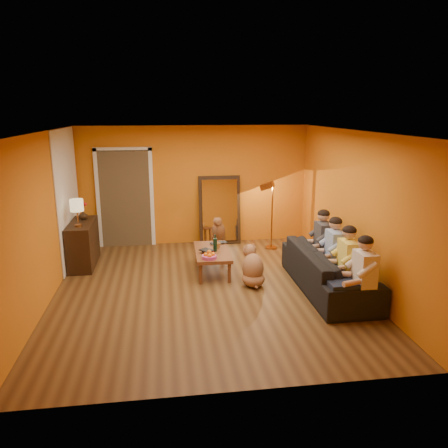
{
  "coord_description": "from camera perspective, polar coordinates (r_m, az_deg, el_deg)",
  "views": [
    {
      "loc": [
        -0.66,
        -6.76,
        2.93
      ],
      "look_at": [
        0.35,
        0.5,
        1.0
      ],
      "focal_mm": 35.0,
      "sensor_mm": 36.0,
      "label": 1
    }
  ],
  "objects": [
    {
      "name": "wine_bottle",
      "position": [
        7.94,
        -1.17,
        -2.5
      ],
      "size": [
        0.07,
        0.07,
        0.31
      ],
      "primitive_type": "cylinder",
      "color": "black",
      "rests_on": "coffee_table"
    },
    {
      "name": "sideboard",
      "position": [
        8.82,
        -17.92,
        -2.48
      ],
      "size": [
        0.44,
        1.18,
        0.85
      ],
      "primitive_type": "cube",
      "color": "black",
      "rests_on": "floor"
    },
    {
      "name": "mirror_glass",
      "position": [
        9.67,
        -0.54,
        1.79
      ],
      "size": [
        0.78,
        0.21,
        1.35
      ],
      "primitive_type": "cube",
      "rotation": [
        -0.14,
        0.0,
        0.0
      ],
      "color": "white",
      "rests_on": "mirror_frame"
    },
    {
      "name": "floor_lamp",
      "position": [
        9.36,
        6.28,
        1.01
      ],
      "size": [
        0.37,
        0.34,
        1.44
      ],
      "primitive_type": null,
      "rotation": [
        0.0,
        0.0,
        -0.39
      ],
      "color": "#B06E33",
      "rests_on": "floor"
    },
    {
      "name": "person_mid_right",
      "position": [
        7.54,
        14.26,
        -3.64
      ],
      "size": [
        0.7,
        0.44,
        1.22
      ],
      "primitive_type": null,
      "color": "#859DCE",
      "rests_on": "sofa"
    },
    {
      "name": "door_jamb_left",
      "position": [
        9.75,
        -16.11,
        3.06
      ],
      "size": [
        0.08,
        0.06,
        2.2
      ],
      "primitive_type": "cube",
      "color": "white",
      "rests_on": "wall_back"
    },
    {
      "name": "door_jamb_right",
      "position": [
        9.65,
        -9.39,
        3.33
      ],
      "size": [
        0.08,
        0.06,
        2.2
      ],
      "primitive_type": "cube",
      "color": "white",
      "rests_on": "wall_back"
    },
    {
      "name": "room_shell",
      "position": [
        7.34,
        -2.57,
        1.91
      ],
      "size": [
        5.0,
        5.5,
        2.6
      ],
      "color": "brown",
      "rests_on": "ground"
    },
    {
      "name": "doorway_recess",
      "position": [
        9.8,
        -12.71,
        3.34
      ],
      "size": [
        1.06,
        0.3,
        2.1
      ],
      "primitive_type": "cube",
      "color": "#3F2D19",
      "rests_on": "floor"
    },
    {
      "name": "book_lower",
      "position": [
        7.82,
        -2.71,
        -3.89
      ],
      "size": [
        0.23,
        0.29,
        0.02
      ],
      "primitive_type": "imported",
      "rotation": [
        0.0,
        0.0,
        0.13
      ],
      "color": "black",
      "rests_on": "coffee_table"
    },
    {
      "name": "tumbler",
      "position": [
        8.14,
        -0.82,
        -2.83
      ],
      "size": [
        0.13,
        0.13,
        0.1
      ],
      "primitive_type": "imported",
      "rotation": [
        0.0,
        0.0,
        0.24
      ],
      "color": "#B27F3F",
      "rests_on": "coffee_table"
    },
    {
      "name": "mirror_frame",
      "position": [
        9.71,
        -0.57,
        1.84
      ],
      "size": [
        0.92,
        0.27,
        1.51
      ],
      "primitive_type": "cube",
      "rotation": [
        -0.14,
        0.0,
        0.0
      ],
      "color": "black",
      "rests_on": "floor"
    },
    {
      "name": "coffee_table",
      "position": [
        8.09,
        -1.55,
        -4.88
      ],
      "size": [
        0.65,
        1.23,
        0.42
      ],
      "primitive_type": null,
      "rotation": [
        0.0,
        0.0,
        -0.02
      ],
      "color": "brown",
      "rests_on": "floor"
    },
    {
      "name": "person_far_left",
      "position": [
        6.6,
        17.81,
        -6.58
      ],
      "size": [
        0.7,
        0.44,
        1.22
      ],
      "primitive_type": null,
      "color": "beige",
      "rests_on": "sofa"
    },
    {
      "name": "laptop",
      "position": [
        8.37,
        -0.6,
        -2.59
      ],
      "size": [
        0.38,
        0.3,
        0.03
      ],
      "primitive_type": "imported",
      "rotation": [
        0.0,
        0.0,
        0.27
      ],
      "color": "black",
      "rests_on": "coffee_table"
    },
    {
      "name": "table_lamp",
      "position": [
        8.36,
        -18.62,
        1.37
      ],
      "size": [
        0.24,
        0.24,
        0.51
      ],
      "primitive_type": null,
      "color": "beige",
      "rests_on": "sideboard"
    },
    {
      "name": "flowers",
      "position": [
        8.87,
        -18.03,
        2.65
      ],
      "size": [
        0.17,
        0.17,
        0.42
      ],
      "primitive_type": null,
      "color": "red",
      "rests_on": "vase"
    },
    {
      "name": "sofa",
      "position": [
        7.49,
        13.49,
        -5.82
      ],
      "size": [
        2.4,
        0.94,
        0.7
      ],
      "primitive_type": "imported",
      "rotation": [
        0.0,
        0.0,
        1.57
      ],
      "color": "black",
      "rests_on": "floor"
    },
    {
      "name": "book_mid",
      "position": [
        7.82,
        -2.65,
        -3.72
      ],
      "size": [
        0.19,
        0.25,
        0.02
      ],
      "primitive_type": "imported",
      "rotation": [
        0.0,
        0.0,
        0.08
      ],
      "color": "red",
      "rests_on": "book_lower"
    },
    {
      "name": "door_header",
      "position": [
        9.54,
        -13.13,
        9.51
      ],
      "size": [
        1.22,
        0.06,
        0.08
      ],
      "primitive_type": "cube",
      "color": "white",
      "rests_on": "wall_back"
    },
    {
      "name": "fruit_bowl",
      "position": [
        7.57,
        -1.94,
        -3.98
      ],
      "size": [
        0.26,
        0.26,
        0.16
      ],
      "primitive_type": null,
      "color": "#BF4390",
      "rests_on": "coffee_table"
    },
    {
      "name": "vase",
      "position": [
        8.93,
        -17.91,
        1.13
      ],
      "size": [
        0.17,
        0.17,
        0.17
      ],
      "primitive_type": "imported",
      "color": "black",
      "rests_on": "sideboard"
    },
    {
      "name": "person_far_right",
      "position": [
        8.02,
        12.8,
        -2.43
      ],
      "size": [
        0.7,
        0.44,
        1.22
      ],
      "primitive_type": null,
      "color": "#36353B",
      "rests_on": "sofa"
    },
    {
      "name": "dog",
      "position": [
        7.49,
        3.79,
        -5.36
      ],
      "size": [
        0.56,
        0.7,
        0.71
      ],
      "primitive_type": null,
      "rotation": [
        0.0,
        0.0,
        0.31
      ],
      "color": "#9A6545",
      "rests_on": "floor"
    },
    {
      "name": "book_upper",
      "position": [
        7.79,
        -2.71,
        -3.62
      ],
      "size": [
        0.3,
        0.3,
        0.02
      ],
      "primitive_type": "imported",
      "rotation": [
        0.0,
        0.0,
        0.73
      ],
      "color": "black",
      "rests_on": "book_mid"
    },
    {
      "name": "person_mid_left",
      "position": [
        7.06,
        15.91,
        -5.01
      ],
      "size": [
        0.7,
        0.44,
        1.22
      ],
      "primitive_type": null,
      "color": "#E8D04D",
      "rests_on": "sofa"
    },
    {
      "name": "white_accent",
      "position": [
        8.85,
        -19.71,
        3.28
      ],
      "size": [
        0.02,
        1.9,
        2.58
      ],
      "primitive_type": "cube",
      "color": "white",
      "rests_on": "wall_left"
    }
  ]
}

